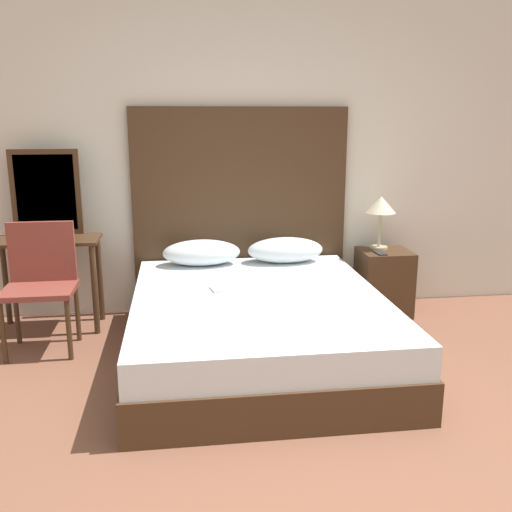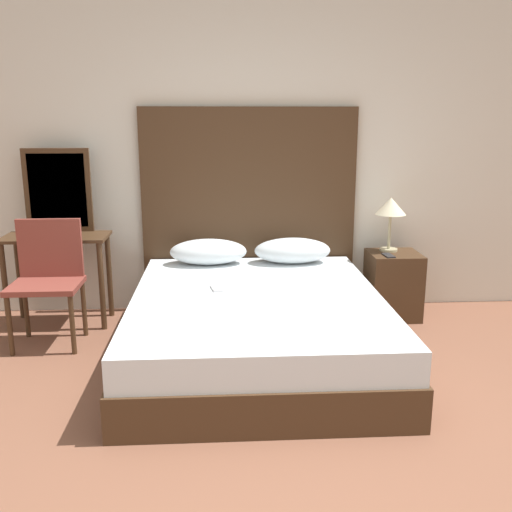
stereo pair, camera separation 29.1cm
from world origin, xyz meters
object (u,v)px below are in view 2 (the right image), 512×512
at_px(chair, 48,273).
at_px(table_lamp, 391,209).
at_px(phone_on_nightstand, 388,255).
at_px(vanity_desk, 57,255).
at_px(bed, 257,327).
at_px(nightstand, 393,285).
at_px(phone_on_bed, 217,289).

bearing_deg(chair, table_lamp, 9.67).
xyz_separation_m(phone_on_nightstand, vanity_desk, (-2.70, 0.11, 0.02)).
bearing_deg(phone_on_nightstand, table_lamp, 73.99).
xyz_separation_m(table_lamp, phone_on_nightstand, (-0.05, -0.18, -0.36)).
height_order(bed, phone_on_nightstand, phone_on_nightstand).
xyz_separation_m(table_lamp, vanity_desk, (-2.75, -0.07, -0.34)).
distance_m(table_lamp, phone_on_nightstand, 0.41).
height_order(bed, nightstand, nightstand).
relative_size(nightstand, table_lamp, 1.23).
height_order(phone_on_nightstand, vanity_desk, vanity_desk).
bearing_deg(table_lamp, vanity_desk, -178.45).
distance_m(nightstand, table_lamp, 0.65).
distance_m(nightstand, phone_on_nightstand, 0.31).
height_order(phone_on_bed, chair, chair).
bearing_deg(nightstand, chair, -172.09).
bearing_deg(chair, phone_on_nightstand, 6.01).
bearing_deg(table_lamp, bed, -143.31).
bearing_deg(phone_on_nightstand, vanity_desk, 177.71).
bearing_deg(table_lamp, nightstand, -68.86).
height_order(phone_on_bed, vanity_desk, vanity_desk).
relative_size(phone_on_bed, table_lamp, 0.35).
bearing_deg(nightstand, table_lamp, 111.14).
bearing_deg(phone_on_bed, vanity_desk, 152.98).
xyz_separation_m(phone_on_nightstand, chair, (-2.67, -0.28, -0.02)).
bearing_deg(phone_on_nightstand, bed, -148.29).
bearing_deg(phone_on_nightstand, chair, -173.99).
bearing_deg(table_lamp, phone_on_nightstand, -106.01).
relative_size(phone_on_bed, nightstand, 0.29).
relative_size(nightstand, chair, 0.60).
bearing_deg(vanity_desk, chair, -84.67).
distance_m(bed, vanity_desk, 1.80).
bearing_deg(vanity_desk, phone_on_nightstand, -2.29).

